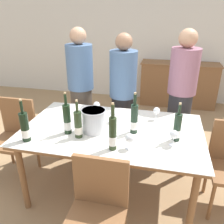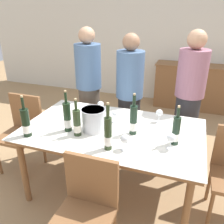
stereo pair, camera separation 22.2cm
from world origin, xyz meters
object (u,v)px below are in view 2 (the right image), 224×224
sideboard_cabinet (194,87)px  person_guest_left (129,99)px  wine_bottle_1 (176,131)px  chair_left_end (23,128)px  wine_bottle_0 (26,123)px  dining_table (112,135)px  chair_near_front (86,207)px  ice_bucket (93,119)px  wine_bottle_3 (108,134)px  wine_bottle_4 (67,118)px  wine_glass_2 (101,105)px  wine_glass_0 (159,113)px  wine_glass_4 (171,138)px  wine_bottle_5 (77,123)px  wine_bottle_2 (133,120)px  wine_glass_3 (125,140)px  wine_glass_1 (115,114)px  person_guest_right (188,102)px  person_host (89,91)px

sideboard_cabinet → person_guest_left: size_ratio=0.94×
wine_bottle_1 → chair_left_end: size_ratio=0.40×
sideboard_cabinet → wine_bottle_0: wine_bottle_0 is taller
dining_table → chair_near_front: size_ratio=1.99×
ice_bucket → wine_bottle_3: 0.36m
wine_bottle_4 → wine_glass_2: size_ratio=3.15×
wine_bottle_1 → person_guest_left: 1.05m
wine_glass_0 → chair_left_end: chair_left_end is taller
ice_bucket → wine_bottle_3: wine_bottle_3 is taller
wine_glass_4 → wine_bottle_5: bearing=-176.9°
wine_bottle_1 → wine_bottle_4: (-0.98, -0.09, 0.01)m
wine_bottle_1 → wine_bottle_5: bearing=-170.8°
wine_bottle_0 → wine_bottle_2: bearing=21.6°
wine_glass_4 → person_guest_left: (-0.61, 0.92, -0.07)m
sideboard_cabinet → wine_glass_3: size_ratio=10.58×
chair_left_end → wine_glass_1: bearing=3.2°
wine_bottle_1 → wine_bottle_5: wine_bottle_5 is taller
wine_bottle_0 → wine_glass_4: 1.28m
wine_bottle_3 → wine_glass_0: (0.32, 0.64, -0.05)m
dining_table → ice_bucket: (-0.16, -0.08, 0.18)m
wine_glass_4 → chair_left_end: bearing=171.6°
wine_glass_2 → chair_left_end: chair_left_end is taller
ice_bucket → wine_bottle_5: wine_bottle_5 is taller
person_guest_left → dining_table: bearing=-87.3°
ice_bucket → wine_glass_2: (-0.10, 0.42, -0.03)m
wine_bottle_2 → wine_glass_1: bearing=144.3°
dining_table → wine_bottle_1: size_ratio=4.84×
wine_glass_0 → chair_left_end: (-1.56, -0.22, -0.33)m
wine_bottle_0 → wine_glass_4: wine_bottle_0 is taller
wine_bottle_1 → wine_glass_3: (-0.38, -0.23, -0.03)m
chair_near_front → person_guest_left: size_ratio=0.55×
wine_bottle_0 → wine_bottle_2: wine_bottle_2 is taller
dining_table → wine_bottle_5: (-0.26, -0.21, 0.19)m
wine_glass_2 → person_guest_right: size_ratio=0.08×
wine_glass_1 → person_host: 0.85m
wine_glass_1 → wine_glass_2: size_ratio=1.01×
wine_bottle_4 → wine_glass_4: size_ratio=2.80×
wine_glass_0 → person_host: bearing=154.6°
wine_bottle_2 → wine_glass_4: 0.39m
ice_bucket → wine_bottle_0: size_ratio=0.58×
ice_bucket → wine_bottle_4: (-0.23, -0.09, 0.02)m
chair_near_front → person_guest_right: person_guest_right is taller
wine_bottle_3 → chair_near_front: (-0.02, -0.42, -0.39)m
sideboard_cabinet → person_guest_right: size_ratio=0.91×
wine_bottle_1 → chair_near_front: wine_bottle_1 is taller
wine_bottle_2 → wine_bottle_5: (-0.48, -0.19, -0.02)m
wine_bottle_0 → wine_glass_3: wine_bottle_0 is taller
wine_bottle_2 → person_guest_left: (-0.25, 0.77, -0.11)m
wine_glass_0 → person_guest_left: 0.63m
person_host → wine_glass_0: bearing=-25.4°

